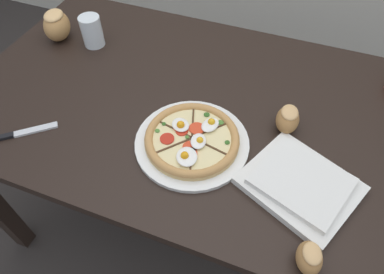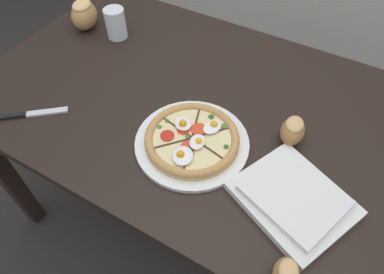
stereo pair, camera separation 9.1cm
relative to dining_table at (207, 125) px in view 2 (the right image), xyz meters
name	(u,v)px [view 2 (the right image)]	position (x,y,z in m)	size (l,w,h in m)	color
ground_plane	(202,217)	(0.00, 0.00, -0.65)	(12.00, 12.00, 0.00)	#2D2826
dining_table	(207,125)	(0.00, 0.00, 0.00)	(1.46, 0.86, 0.75)	black
pizza	(192,140)	(0.03, -0.16, 0.11)	(0.31, 0.31, 0.05)	white
napkin_folded	(293,198)	(0.33, -0.19, 0.11)	(0.32, 0.30, 0.04)	silver
bread_piece_near	(84,14)	(-0.59, 0.13, 0.15)	(0.12, 0.14, 0.10)	#B27F47
bread_piece_mid	(286,274)	(0.37, -0.37, 0.13)	(0.07, 0.08, 0.06)	#A3703D
bread_piece_far	(293,130)	(0.26, -0.01, 0.14)	(0.07, 0.09, 0.08)	#A3703D
knife_main	(31,114)	(-0.43, -0.30, 0.10)	(0.17, 0.14, 0.01)	silver
water_glass	(116,25)	(-0.45, 0.15, 0.14)	(0.07, 0.07, 0.11)	white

